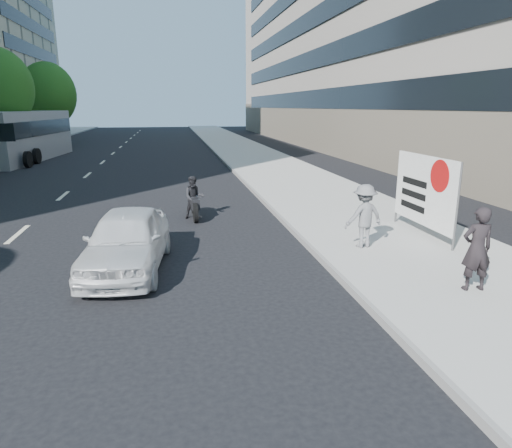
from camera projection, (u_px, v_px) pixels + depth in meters
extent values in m
plane|color=black|center=(314.00, 354.00, 6.88)|extent=(160.00, 160.00, 0.00)
cube|color=#ADABA2|center=(276.00, 169.00, 26.61)|extent=(5.00, 120.00, 0.15)
cube|color=gray|center=(397.00, 27.00, 37.85)|extent=(14.00, 70.00, 20.00)
cylinder|color=#382616|center=(4.00, 137.00, 32.64)|extent=(0.30, 0.30, 2.97)
cylinder|color=#382616|center=(52.00, 130.00, 46.01)|extent=(0.30, 0.30, 2.62)
ellipsoid|color=#1C5316|center=(48.00, 94.00, 45.14)|extent=(5.40, 5.40, 6.21)
imported|color=slate|center=(364.00, 216.00, 11.47)|extent=(1.13, 0.78, 1.61)
imported|color=black|center=(477.00, 249.00, 8.73)|extent=(0.64, 0.45, 1.66)
cylinder|color=#4C4C4C|center=(457.00, 207.00, 11.07)|extent=(0.06, 0.06, 2.20)
cylinder|color=#4C4C4C|center=(398.00, 187.00, 13.93)|extent=(0.06, 0.06, 2.20)
cube|color=white|center=(424.00, 190.00, 12.46)|extent=(0.04, 3.00, 1.90)
cylinder|color=#A50C0C|center=(440.00, 176.00, 11.66)|extent=(0.01, 0.84, 0.84)
cube|color=black|center=(414.00, 182.00, 12.89)|extent=(0.01, 1.30, 0.18)
cube|color=black|center=(413.00, 194.00, 12.98)|extent=(0.01, 1.30, 0.18)
cube|color=black|center=(412.00, 206.00, 13.07)|extent=(0.01, 1.30, 0.18)
imported|color=silver|center=(127.00, 240.00, 10.32)|extent=(2.06, 4.23, 1.39)
cylinder|color=black|center=(196.00, 213.00, 14.59)|extent=(0.16, 0.65, 0.64)
cylinder|color=black|center=(193.00, 204.00, 15.93)|extent=(0.16, 0.65, 0.64)
cube|color=black|center=(194.00, 202.00, 15.20)|extent=(0.32, 1.21, 0.35)
imported|color=black|center=(194.00, 197.00, 15.07)|extent=(0.72, 0.58, 1.42)
cube|color=gray|center=(26.00, 136.00, 31.44)|extent=(3.60, 12.18, 3.30)
cube|color=black|center=(5.00, 128.00, 31.08)|extent=(1.12, 11.46, 1.00)
cube|color=black|center=(44.00, 128.00, 31.53)|extent=(1.12, 11.46, 1.00)
cylinder|color=black|center=(28.00, 159.00, 27.67)|extent=(0.34, 1.02, 1.00)
cylinder|color=black|center=(37.00, 156.00, 29.57)|extent=(0.34, 1.02, 1.00)
cylinder|color=black|center=(24.00, 149.00, 34.84)|extent=(0.34, 1.02, 1.00)
cylinder|color=black|center=(58.00, 148.00, 35.28)|extent=(0.34, 1.02, 1.00)
cylinder|color=black|center=(29.00, 147.00, 36.27)|extent=(0.34, 1.02, 1.00)
cylinder|color=black|center=(63.00, 146.00, 36.71)|extent=(0.34, 1.02, 1.00)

